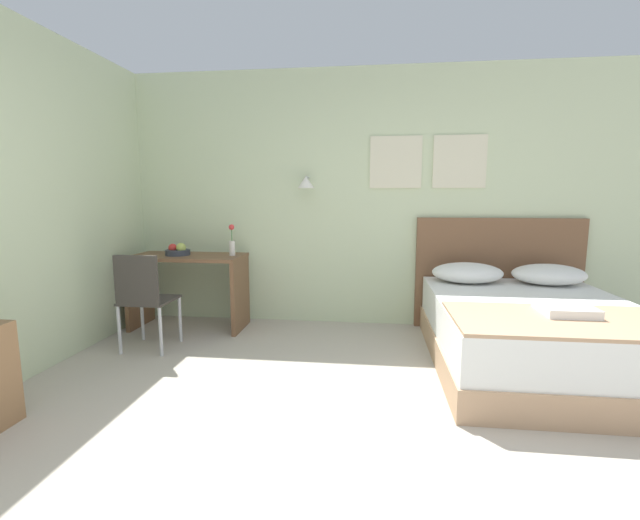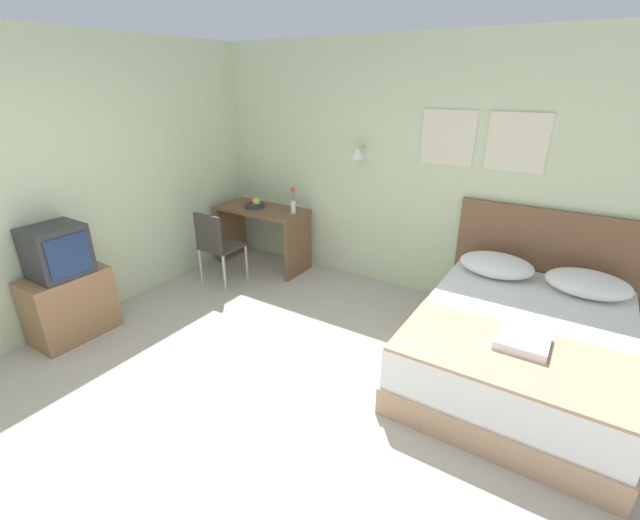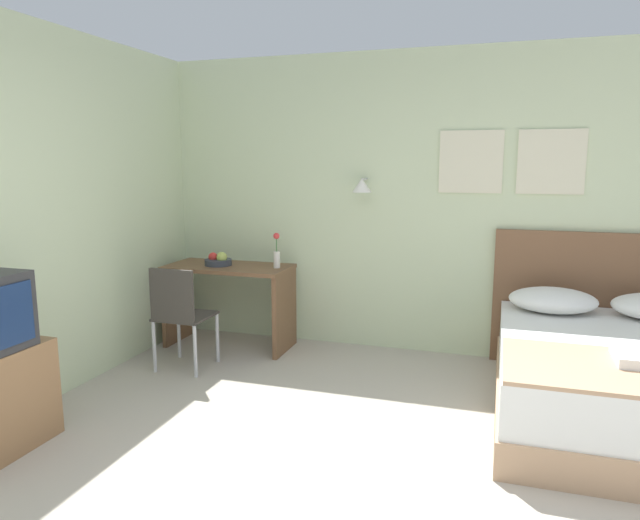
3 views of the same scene
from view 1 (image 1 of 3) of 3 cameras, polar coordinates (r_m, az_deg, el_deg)
ground_plane at (r=2.20m, az=2.64°, el=-29.44°), size 24.00×24.00×0.00m
wall_back at (r=4.54m, az=5.53°, el=8.11°), size 5.63×0.31×2.65m
bed at (r=3.84m, az=26.44°, el=-8.90°), size 1.52×1.99×0.54m
headboard at (r=4.72m, az=22.58°, el=-1.75°), size 1.64×0.06×1.14m
pillow_left at (r=4.32m, az=19.04°, el=-1.61°), size 0.66×0.48×0.19m
pillow_right at (r=4.53m, az=28.19°, el=-1.70°), size 0.66×0.48×0.19m
throw_blanket at (r=3.25m, az=30.15°, el=-7.02°), size 1.48×0.80×0.02m
folded_towel_near_foot at (r=3.38m, az=29.93°, el=-5.71°), size 0.33×0.33×0.06m
desk at (r=4.61m, az=-17.14°, el=-2.28°), size 1.13×0.56×0.76m
desk_chair at (r=4.02m, az=-22.48°, el=-4.29°), size 0.42×0.42×0.87m
fruit_bowl at (r=4.59m, az=-18.44°, el=1.14°), size 0.25×0.25×0.13m
flower_vase at (r=4.41m, az=-11.65°, el=2.24°), size 0.06×0.06×0.32m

